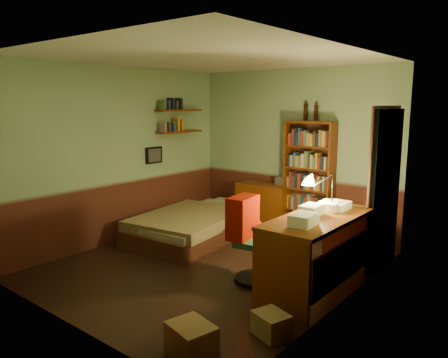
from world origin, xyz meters
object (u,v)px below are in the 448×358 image
Objects in this scene: bed at (199,215)px; cardboard_box_a at (191,341)px; desk_lamp at (333,181)px; office_chair at (258,246)px; desk at (318,254)px; mini_stereo at (284,181)px; dresser at (264,207)px; cardboard_box_b at (271,324)px; bookshelf at (309,180)px.

cardboard_box_a is (2.20, -2.52, -0.19)m from bed.
desk_lamp is 1.14m from office_chair.
desk reaches higher than bed.
dresser is at bearing -152.06° from mini_stereo.
mini_stereo is 3.38m from cardboard_box_b.
mini_stereo reaches higher than office_chair.
bookshelf reaches higher than mini_stereo.
bookshelf reaches higher than office_chair.
bed is at bearing 163.60° from desk.
mini_stereo is 0.47m from bookshelf.
desk_lamp reaches higher than cardboard_box_b.
bookshelf is at bearing 93.70° from office_chair.
dresser is at bearing -175.38° from bookshelf.
desk reaches higher than cardboard_box_a.
desk_lamp is (1.76, -1.26, 0.81)m from dresser.
bed is 9.70× the size of mini_stereo.
bookshelf is at bearing 120.73° from desk_lamp.
cardboard_box_b is (1.63, -2.87, -0.73)m from mini_stereo.
bookshelf is at bearing -0.65° from mini_stereo.
mini_stereo is at bearing 105.77° from office_chair.
desk_lamp is at bearing -13.26° from bed.
office_chair reaches higher than cardboard_box_b.
desk is 4.20× the size of cardboard_box_a.
desk is (1.04, -1.71, -0.47)m from bookshelf.
bookshelf is at bearing 121.39° from desk.
office_chair is (1.74, -0.90, 0.10)m from bed.
bed is at bearing -126.05° from dresser.
office_chair is (-0.64, -0.56, -0.76)m from desk_lamp.
cardboard_box_a is at bearing -78.51° from bookshelf.
bed is 7.50× the size of cardboard_box_b.
mini_stereo is at bearing 119.54° from cardboard_box_b.
bed is 2.51m from desk.
desk is (1.50, -1.75, -0.40)m from mini_stereo.
desk is 1.85m from cardboard_box_a.
desk is at bearing -60.43° from bookshelf.
mini_stereo is at bearing 21.42° from dresser.
bed is 1.47m from mini_stereo.
desk_lamp is 2.22× the size of cardboard_box_b.
bookshelf is at bearing 4.32° from dresser.
office_chair is 2.29× the size of cardboard_box_a.
office_chair is at bearing 105.93° from cardboard_box_a.
cardboard_box_b is at bearing -56.13° from mini_stereo.
desk is at bearing -44.96° from mini_stereo.
mini_stereo is at bearing 109.99° from cardboard_box_a.
bed is 3.35m from cardboard_box_a.
bed is 2.55m from desk_lamp.
desk_lamp reaches higher than bed.
bookshelf reaches higher than cardboard_box_a.
bed reaches higher than cardboard_box_b.
cardboard_box_b is (0.33, 0.70, -0.04)m from cardboard_box_a.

